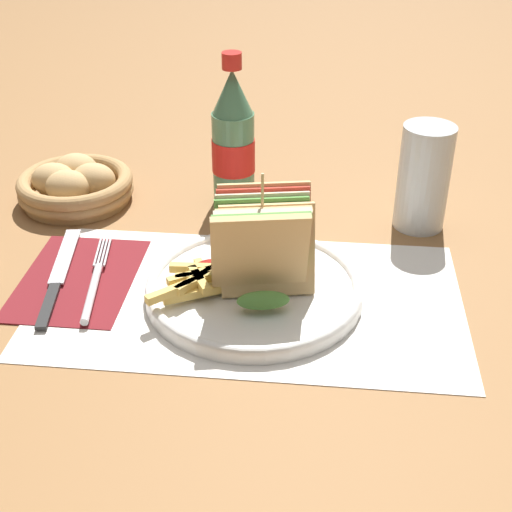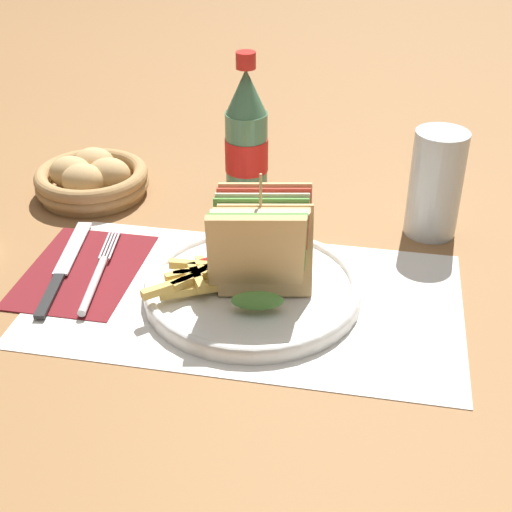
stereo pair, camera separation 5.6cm
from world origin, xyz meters
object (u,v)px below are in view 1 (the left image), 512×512
club_sandwich (263,246)px  knife (58,275)px  fork (94,283)px  coke_bottle_near (233,142)px  bread_basket (75,185)px  plate_main (254,288)px  glass_near (423,184)px

club_sandwich → knife: bearing=177.4°
fork → knife: bearing=153.8°
coke_bottle_near → bread_basket: (-0.22, -0.02, -0.06)m
plate_main → fork: (-0.18, -0.01, -0.00)m
glass_near → coke_bottle_near: bearing=171.1°
club_sandwich → coke_bottle_near: bearing=105.3°
bread_basket → plate_main: bearing=-37.2°
knife → glass_near: size_ratio=1.50×
club_sandwich → fork: 0.20m
knife → coke_bottle_near: coke_bottle_near is taller
glass_near → knife: bearing=-157.6°
fork → bread_basket: size_ratio=1.15×
club_sandwich → coke_bottle_near: 0.23m
coke_bottle_near → knife: bearing=-129.6°
coke_bottle_near → glass_near: size_ratio=1.52×
plate_main → glass_near: size_ratio=1.77×
fork → glass_near: glass_near is taller
knife → bread_basket: (-0.04, 0.20, 0.02)m
plate_main → club_sandwich: 0.06m
bread_basket → fork: bearing=-67.0°
fork → glass_near: (0.38, 0.19, 0.05)m
club_sandwich → fork: (-0.19, -0.00, -0.06)m
club_sandwich → bread_basket: (-0.28, 0.21, -0.04)m
coke_bottle_near → plate_main: bearing=-77.0°
knife → bread_basket: bread_basket is taller
plate_main → club_sandwich: size_ratio=1.78×
fork → knife: fork is taller
knife → club_sandwich: bearing=-11.3°
fork → glass_near: 0.42m
fork → knife: 0.05m
knife → bread_basket: 0.20m
coke_bottle_near → bread_basket: coke_bottle_near is taller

